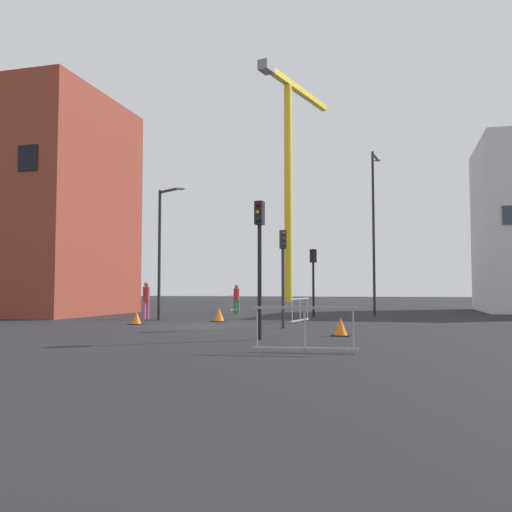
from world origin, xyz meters
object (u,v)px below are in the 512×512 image
(traffic_light_median, at_px, (283,262))
(pedestrian_walking, at_px, (146,297))
(construction_crane, at_px, (289,156))
(streetlamp_tall, at_px, (374,221))
(traffic_cone_orange, at_px, (136,318))
(traffic_light_near, at_px, (259,247))
(pedestrian_waiting, at_px, (237,297))
(traffic_cone_on_verge, at_px, (219,315))
(streetlamp_short, at_px, (163,241))
(traffic_cone_striped, at_px, (341,327))
(traffic_light_corner, at_px, (313,271))

(traffic_light_median, xyz_separation_m, pedestrian_walking, (-7.99, 4.70, -1.45))
(construction_crane, distance_m, traffic_light_median, 43.76)
(streetlamp_tall, height_order, traffic_cone_orange, streetlamp_tall)
(pedestrian_walking, height_order, traffic_cone_orange, pedestrian_walking)
(traffic_light_near, xyz_separation_m, traffic_light_median, (-0.27, 4.59, -0.23))
(pedestrian_waiting, distance_m, traffic_cone_on_verge, 6.93)
(construction_crane, xyz_separation_m, streetlamp_tall, (10.82, -30.11, -11.61))
(streetlamp_short, bearing_deg, streetlamp_tall, 36.08)
(construction_crane, relative_size, traffic_light_near, 6.37)
(traffic_light_median, height_order, pedestrian_walking, traffic_light_median)
(construction_crane, bearing_deg, pedestrian_walking, -90.19)
(construction_crane, height_order, traffic_cone_striped, construction_crane)
(streetlamp_short, height_order, traffic_light_median, streetlamp_short)
(pedestrian_waiting, xyz_separation_m, traffic_cone_on_verge, (1.25, -6.77, -0.72))
(traffic_cone_striped, bearing_deg, traffic_cone_orange, 159.33)
(pedestrian_waiting, xyz_separation_m, traffic_cone_striped, (7.37, -12.81, -0.74))
(traffic_light_median, height_order, traffic_cone_on_verge, traffic_light_median)
(streetlamp_tall, distance_m, pedestrian_walking, 13.06)
(traffic_cone_on_verge, bearing_deg, traffic_light_median, -42.46)
(construction_crane, xyz_separation_m, streetlamp_short, (1.29, -37.06, -13.11))
(traffic_cone_orange, bearing_deg, construction_crane, 92.06)
(streetlamp_tall, relative_size, traffic_cone_on_verge, 14.63)
(traffic_cone_on_verge, bearing_deg, pedestrian_walking, 162.92)
(traffic_light_near, height_order, pedestrian_waiting, traffic_light_near)
(traffic_light_corner, bearing_deg, traffic_cone_orange, -129.86)
(traffic_light_near, xyz_separation_m, traffic_light_corner, (-0.39, 12.84, -0.32))
(traffic_light_median, bearing_deg, traffic_cone_striped, -47.49)
(construction_crane, bearing_deg, traffic_cone_orange, -87.94)
(streetlamp_short, distance_m, traffic_light_corner, 8.12)
(construction_crane, xyz_separation_m, pedestrian_walking, (-0.12, -35.88, -15.80))
(traffic_light_near, xyz_separation_m, traffic_cone_striped, (2.16, 1.93, -2.47))
(streetlamp_tall, xyz_separation_m, pedestrian_waiting, (-7.89, -0.32, -4.23))
(streetlamp_tall, bearing_deg, traffic_cone_striped, -92.25)
(pedestrian_walking, xyz_separation_m, pedestrian_waiting, (3.05, 5.45, -0.05))
(traffic_cone_orange, bearing_deg, pedestrian_waiting, 80.99)
(streetlamp_short, bearing_deg, traffic_cone_on_verge, -2.95)
(pedestrian_waiting, bearing_deg, pedestrian_walking, -119.22)
(streetlamp_tall, relative_size, pedestrian_walking, 5.01)
(streetlamp_tall, bearing_deg, pedestrian_waiting, -177.66)
(traffic_light_near, bearing_deg, pedestrian_walking, 131.65)
(traffic_cone_striped, bearing_deg, streetlamp_tall, 87.75)
(traffic_light_median, bearing_deg, traffic_cone_on_verge, 137.54)
(streetlamp_tall, xyz_separation_m, traffic_cone_on_verge, (-6.64, -7.10, -4.96))
(pedestrian_walking, bearing_deg, streetlamp_tall, 27.84)
(traffic_light_corner, height_order, traffic_light_median, traffic_light_median)
(traffic_light_median, xyz_separation_m, traffic_cone_orange, (-6.44, 0.69, -2.25))
(streetlamp_short, distance_m, pedestrian_walking, 3.25)
(streetlamp_tall, xyz_separation_m, traffic_light_median, (-2.95, -10.48, -2.74))
(traffic_light_corner, height_order, traffic_cone_striped, traffic_light_corner)
(pedestrian_walking, distance_m, pedestrian_waiting, 6.25)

